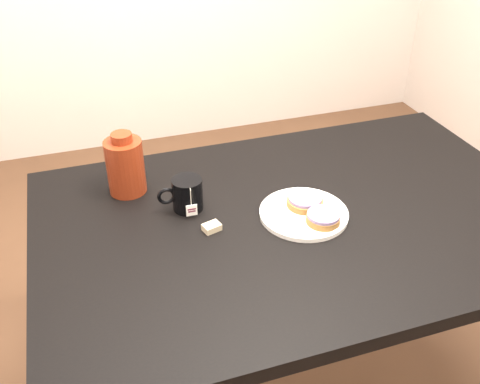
{
  "coord_description": "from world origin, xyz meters",
  "views": [
    {
      "loc": [
        -0.52,
        -1.07,
        1.59
      ],
      "look_at": [
        -0.15,
        0.06,
        0.81
      ],
      "focal_mm": 40.0,
      "sensor_mm": 36.0,
      "label": 1
    }
  ],
  "objects_px": {
    "table": "(297,238)",
    "plate": "(304,213)",
    "bagel_back": "(305,201)",
    "bagel_package": "(125,165)",
    "bagel_front": "(323,218)",
    "mug": "(187,194)",
    "teabag_pouch": "(212,227)"
  },
  "relations": [
    {
      "from": "teabag_pouch",
      "to": "bagel_package",
      "type": "relative_size",
      "value": 0.25
    },
    {
      "from": "bagel_front",
      "to": "mug",
      "type": "xyz_separation_m",
      "value": [
        -0.32,
        0.19,
        0.02
      ]
    },
    {
      "from": "teabag_pouch",
      "to": "bagel_package",
      "type": "xyz_separation_m",
      "value": [
        -0.18,
        0.26,
        0.07
      ]
    },
    {
      "from": "bagel_back",
      "to": "bagel_front",
      "type": "xyz_separation_m",
      "value": [
        0.01,
        -0.09,
        0.0
      ]
    },
    {
      "from": "bagel_back",
      "to": "bagel_package",
      "type": "bearing_deg",
      "value": 151.09
    },
    {
      "from": "table",
      "to": "plate",
      "type": "xyz_separation_m",
      "value": [
        0.01,
        -0.01,
        0.09
      ]
    },
    {
      "from": "table",
      "to": "mug",
      "type": "bearing_deg",
      "value": 156.98
    },
    {
      "from": "bagel_back",
      "to": "mug",
      "type": "relative_size",
      "value": 1.02
    },
    {
      "from": "plate",
      "to": "mug",
      "type": "xyz_separation_m",
      "value": [
        -0.29,
        0.13,
        0.04
      ]
    },
    {
      "from": "bagel_back",
      "to": "teabag_pouch",
      "type": "relative_size",
      "value": 2.84
    },
    {
      "from": "bagel_package",
      "to": "teabag_pouch",
      "type": "bearing_deg",
      "value": -55.4
    },
    {
      "from": "bagel_front",
      "to": "bagel_package",
      "type": "height_order",
      "value": "bagel_package"
    },
    {
      "from": "plate",
      "to": "mug",
      "type": "relative_size",
      "value": 1.91
    },
    {
      "from": "table",
      "to": "bagel_front",
      "type": "xyz_separation_m",
      "value": [
        0.04,
        -0.07,
        0.11
      ]
    },
    {
      "from": "bagel_back",
      "to": "mug",
      "type": "bearing_deg",
      "value": 160.98
    },
    {
      "from": "bagel_front",
      "to": "bagel_package",
      "type": "bearing_deg",
      "value": 144.12
    },
    {
      "from": "mug",
      "to": "bagel_back",
      "type": "bearing_deg",
      "value": -17.54
    },
    {
      "from": "bagel_package",
      "to": "bagel_back",
      "type": "bearing_deg",
      "value": -28.91
    },
    {
      "from": "mug",
      "to": "teabag_pouch",
      "type": "xyz_separation_m",
      "value": [
        0.04,
        -0.12,
        -0.04
      ]
    },
    {
      "from": "table",
      "to": "plate",
      "type": "distance_m",
      "value": 0.09
    },
    {
      "from": "table",
      "to": "bagel_front",
      "type": "bearing_deg",
      "value": -62.92
    },
    {
      "from": "plate",
      "to": "teabag_pouch",
      "type": "bearing_deg",
      "value": 176.44
    },
    {
      "from": "bagel_back",
      "to": "teabag_pouch",
      "type": "height_order",
      "value": "bagel_back"
    },
    {
      "from": "table",
      "to": "bagel_back",
      "type": "distance_m",
      "value": 0.11
    },
    {
      "from": "table",
      "to": "mug",
      "type": "relative_size",
      "value": 11.19
    },
    {
      "from": "bagel_back",
      "to": "teabag_pouch",
      "type": "xyz_separation_m",
      "value": [
        -0.27,
        -0.01,
        -0.02
      ]
    },
    {
      "from": "plate",
      "to": "mug",
      "type": "distance_m",
      "value": 0.32
    },
    {
      "from": "plate",
      "to": "mug",
      "type": "bearing_deg",
      "value": 155.46
    },
    {
      "from": "bagel_front",
      "to": "table",
      "type": "bearing_deg",
      "value": 117.08
    },
    {
      "from": "teabag_pouch",
      "to": "bagel_back",
      "type": "bearing_deg",
      "value": 2.47
    },
    {
      "from": "table",
      "to": "bagel_back",
      "type": "relative_size",
      "value": 10.96
    },
    {
      "from": "mug",
      "to": "bagel_front",
      "type": "bearing_deg",
      "value": -29.51
    }
  ]
}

